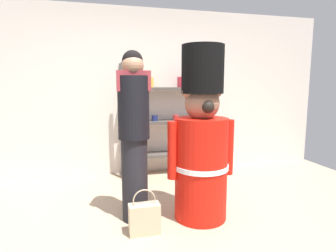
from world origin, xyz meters
TOP-DOWN VIEW (x-y plane):
  - ground_plane at (0.00, 0.00)m, footprint 6.40×6.40m
  - back_wall at (0.00, 2.20)m, footprint 6.40×0.12m
  - merchandise_shelf at (0.40, 1.98)m, footprint 1.38×0.35m
  - teddy_bear_guard at (0.41, 0.39)m, footprint 0.73×0.57m
  - person_shopper at (-0.27, 0.52)m, footprint 0.33×0.32m
  - shopping_bag at (-0.23, 0.20)m, footprint 0.30×0.14m

SIDE VIEW (x-z plane):
  - ground_plane at x=0.00m, z-range 0.00..0.00m
  - shopping_bag at x=-0.23m, z-range -0.07..0.38m
  - teddy_bear_guard at x=0.41m, z-range -0.10..1.71m
  - merchandise_shelf at x=0.40m, z-range 0.03..1.78m
  - person_shopper at x=-0.27m, z-range 0.05..1.81m
  - back_wall at x=0.00m, z-range 0.00..2.60m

